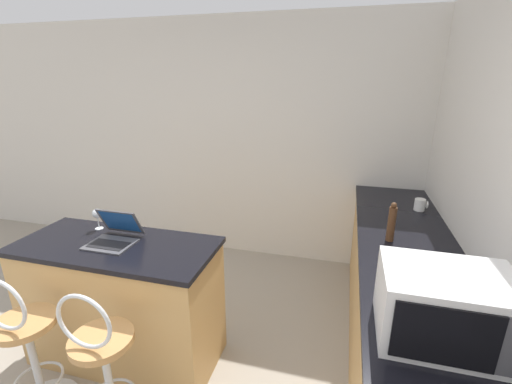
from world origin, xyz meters
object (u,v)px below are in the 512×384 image
Objects in this scene: laptop at (115,234)px; wine_glass_short at (97,214)px; bar_stool_far at (104,368)px; bar_stool_near at (28,350)px; microwave at (445,307)px; mug_blue at (425,275)px; pepper_mill at (392,223)px; mug_white at (420,205)px.

laptop is 0.29m from wine_glass_short.
bar_stool_near is at bearing 180.00° from bar_stool_far.
microwave is (1.65, 0.14, 0.62)m from bar_stool_far.
laptop is 2.97× the size of mug_blue.
bar_stool_far is 3.57× the size of pepper_mill.
laptop is 1.94m from mug_blue.
wine_glass_short is at bearing 165.06° from microwave.
bar_stool_near is 3.57× the size of pepper_mill.
bar_stool_near is 0.93m from wine_glass_short.
microwave is at bearing 4.98° from bar_stool_far.
laptop is 1.09× the size of pepper_mill.
wine_glass_short reaches higher than bar_stool_near.
microwave is at bearing -12.67° from laptop.
bar_stool_near is 1.00× the size of bar_stool_far.
bar_stool_near is 2.32m from mug_blue.
mug_white is at bearing 36.50° from bar_stool_near.
wine_glass_short reaches higher than mug_white.
wine_glass_short is at bearing 126.11° from bar_stool_far.
bar_stool_near and bar_stool_far have the same top height.
pepper_mill is at bearing 27.66° from bar_stool_near.
pepper_mill reaches higher than laptop.
microwave is 3.34× the size of wine_glass_short.
mug_blue is at bearing -3.69° from wine_glass_short.
laptop reaches higher than bar_stool_far.
microwave reaches higher than mug_blue.
mug_white is at bearing 65.63° from pepper_mill.
bar_stool_far is at bearing -175.02° from microwave.
laptop reaches higher than bar_stool_near.
pepper_mill is at bearing 9.71° from wine_glass_short.
bar_stool_near is at bearing -176.21° from microwave.
mug_blue is at bearing 19.28° from bar_stool_far.
bar_stool_far is 3.29× the size of laptop.
bar_stool_far is 9.78× the size of mug_blue.
wine_glass_short is (-2.17, 0.58, -0.04)m from microwave.
bar_stool_near is 2.26m from microwave.
bar_stool_far is at bearing -136.46° from mug_white.
mug_blue reaches higher than bar_stool_far.
pepper_mill is (1.81, 0.50, 0.08)m from laptop.
mug_white is 0.38× the size of pepper_mill.
mug_white reaches higher than mug_blue.
laptop is at bearing 67.26° from bar_stool_near.
pepper_mill reaches higher than bar_stool_far.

